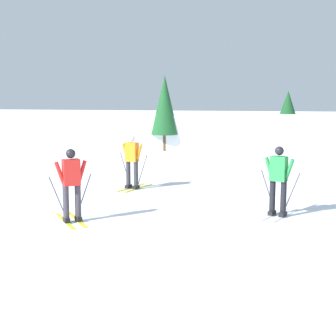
{
  "coord_description": "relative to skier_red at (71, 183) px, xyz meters",
  "views": [
    {
      "loc": [
        1.95,
        -9.59,
        2.89
      ],
      "look_at": [
        -1.2,
        3.92,
        0.9
      ],
      "focal_mm": 53.63,
      "sensor_mm": 36.0,
      "label": 1
    }
  ],
  "objects": [
    {
      "name": "ground_plane",
      "position": [
        2.77,
        -0.92,
        -0.92
      ],
      "size": [
        120.0,
        120.0,
        0.0
      ],
      "primitive_type": "plane",
      "color": "white"
    },
    {
      "name": "skier_green",
      "position": [
        4.61,
        1.67,
        -0.0
      ],
      "size": [
        0.95,
        1.63,
        1.71
      ],
      "color": "silver",
      "rests_on": "ground"
    },
    {
      "name": "far_snow_ridge",
      "position": [
        2.77,
        19.64,
        0.03
      ],
      "size": [
        80.0,
        8.84,
        1.88
      ],
      "primitive_type": "cube",
      "color": "white",
      "rests_on": "ground"
    },
    {
      "name": "skier_orange",
      "position": [
        0.11,
        4.35,
        0.0
      ],
      "size": [
        0.98,
        1.64,
        1.71
      ],
      "color": "gold",
      "rests_on": "ground"
    },
    {
      "name": "conifer_far_centre",
      "position": [
        4.86,
        18.9,
        1.05
      ],
      "size": [
        1.64,
        1.64,
        3.2
      ],
      "color": "#513823",
      "rests_on": "ground"
    },
    {
      "name": "conifer_far_left",
      "position": [
        -1.47,
        15.3,
        1.5
      ],
      "size": [
        1.45,
        1.45,
        3.99
      ],
      "color": "#513823",
      "rests_on": "ground"
    },
    {
      "name": "skier_red",
      "position": [
        0.0,
        0.0,
        0.0
      ],
      "size": [
        1.28,
        1.49,
        1.71
      ],
      "color": "gold",
      "rests_on": "ground"
    }
  ]
}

